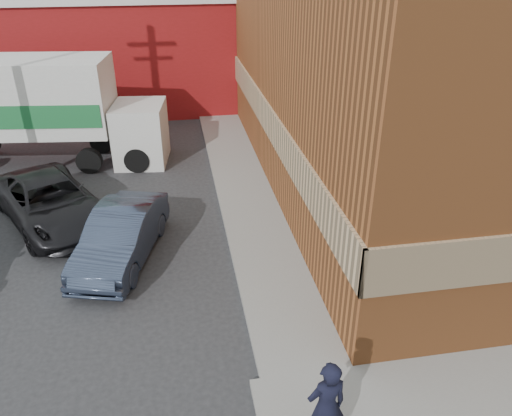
{
  "coord_description": "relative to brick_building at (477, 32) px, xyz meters",
  "views": [
    {
      "loc": [
        -1.51,
        -6.57,
        7.28
      ],
      "look_at": [
        0.3,
        3.94,
        1.59
      ],
      "focal_mm": 35.0,
      "sensor_mm": 36.0,
      "label": 1
    }
  ],
  "objects": [
    {
      "name": "ground",
      "position": [
        -8.5,
        -9.0,
        -4.68
      ],
      "size": [
        90.0,
        90.0,
        0.0
      ],
      "primitive_type": "plane",
      "color": "#28282B",
      "rests_on": "ground"
    },
    {
      "name": "brick_building",
      "position": [
        0.0,
        0.0,
        0.0
      ],
      "size": [
        14.25,
        18.25,
        9.36
      ],
      "color": "brown",
      "rests_on": "ground"
    },
    {
      "name": "sidewalk_west",
      "position": [
        -7.9,
        0.0,
        -4.62
      ],
      "size": [
        1.8,
        18.0,
        0.12
      ],
      "primitive_type": "cube",
      "color": "gray",
      "rests_on": "ground"
    },
    {
      "name": "warehouse",
      "position": [
        -14.5,
        11.0,
        -1.87
      ],
      "size": [
        16.3,
        8.3,
        5.6
      ],
      "color": "maroon",
      "rests_on": "ground"
    },
    {
      "name": "man",
      "position": [
        -8.05,
        -10.55,
        -3.67
      ],
      "size": [
        0.7,
        0.51,
        1.78
      ],
      "primitive_type": "imported",
      "rotation": [
        0.0,
        0.0,
        3.28
      ],
      "color": "black",
      "rests_on": "sidewalk_south"
    },
    {
      "name": "sedan",
      "position": [
        -11.56,
        -4.26,
        -4.01
      ],
      "size": [
        2.47,
        4.3,
        1.34
      ],
      "primitive_type": "imported",
      "rotation": [
        0.0,
        0.0,
        -0.27
      ],
      "color": "#303A51",
      "rests_on": "ground"
    },
    {
      "name": "suv_a",
      "position": [
        -13.68,
        -2.0,
        -4.0
      ],
      "size": [
        4.31,
        5.36,
        1.36
      ],
      "primitive_type": "imported",
      "rotation": [
        0.0,
        0.0,
        0.5
      ],
      "color": "black",
      "rests_on": "ground"
    },
    {
      "name": "box_truck",
      "position": [
        -14.36,
        2.71,
        -2.49
      ],
      "size": [
        7.93,
        3.2,
        3.81
      ],
      "rotation": [
        0.0,
        0.0,
        -0.12
      ],
      "color": "silver",
      "rests_on": "ground"
    }
  ]
}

